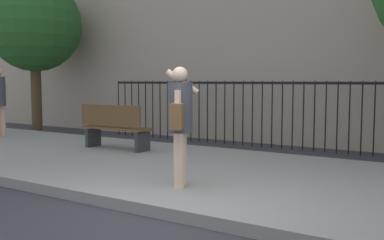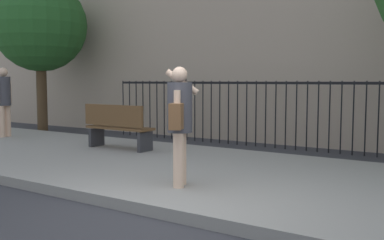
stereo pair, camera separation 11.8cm
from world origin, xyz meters
name	(u,v)px [view 1 (the left image)]	position (x,y,z in m)	size (l,w,h in m)	color
ground_plane	(164,220)	(0.00, 0.00, 0.00)	(60.00, 60.00, 0.00)	#333338
sidewalk	(247,179)	(0.00, 2.20, 0.07)	(28.00, 4.40, 0.15)	gray
iron_fence	(320,107)	(0.00, 5.90, 1.02)	(12.03, 0.04, 1.60)	black
pedestrian_on_phone	(180,118)	(-0.42, 0.95, 1.10)	(0.57, 0.72, 1.64)	beige
street_bench	(114,126)	(-3.48, 2.97, 0.65)	(1.60, 0.45, 0.95)	brown
street_tree_mid	(34,25)	(-8.43, 4.89, 3.27)	(2.82, 2.82, 4.70)	#4C3823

